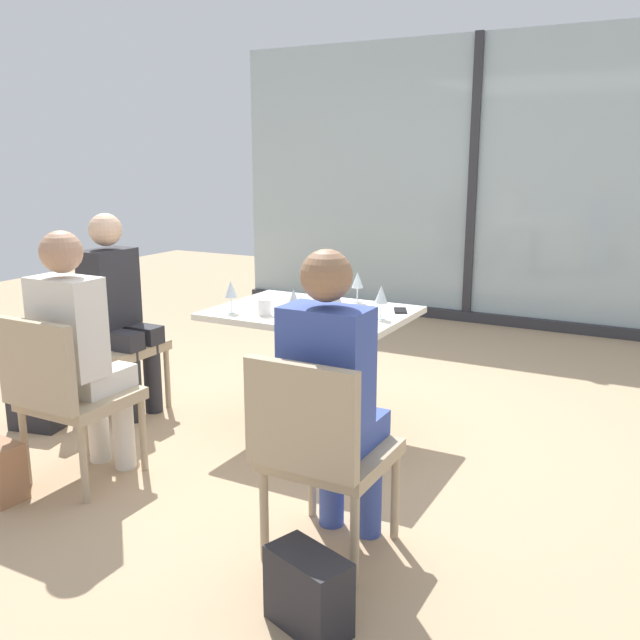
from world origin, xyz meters
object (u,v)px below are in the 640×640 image
(wine_glass_0, at_px, (381,295))
(cell_phone_on_table, at_px, (400,310))
(person_front_right, at_px, (333,388))
(wine_glass_3, at_px, (231,290))
(chair_front_right, at_px, (320,446))
(person_front_left, at_px, (79,344))
(chair_side_end, at_px, (107,334))
(handbag_2, at_px, (308,591))
(wine_glass_1, at_px, (337,301))
(wine_glass_4, at_px, (357,281))
(wine_glass_2, at_px, (294,299))
(dining_table_main, at_px, (312,345))
(coffee_cup, at_px, (265,307))
(person_side_end, at_px, (118,305))
(handbag_0, at_px, (36,406))
(chair_front_left, at_px, (65,390))

(wine_glass_0, bearing_deg, cell_phone_on_table, 84.77)
(cell_phone_on_table, bearing_deg, person_front_right, -104.68)
(wine_glass_3, bearing_deg, chair_front_right, -40.97)
(person_front_left, xyz_separation_m, wine_glass_3, (0.33, 0.82, 0.16))
(chair_side_end, relative_size, cell_phone_on_table, 6.04)
(person_front_right, bearing_deg, person_front_left, 180.00)
(wine_glass_3, xyz_separation_m, handbag_2, (1.23, -1.31, -0.72))
(wine_glass_1, height_order, wine_glass_4, same)
(wine_glass_2, height_order, cell_phone_on_table, wine_glass_2)
(chair_front_right, distance_m, wine_glass_2, 1.13)
(dining_table_main, height_order, chair_front_right, chair_front_right)
(wine_glass_0, distance_m, wine_glass_3, 0.85)
(coffee_cup, bearing_deg, chair_side_end, -175.98)
(person_front_right, height_order, wine_glass_2, person_front_right)
(wine_glass_3, bearing_deg, chair_side_end, -177.54)
(person_side_end, bearing_deg, dining_table_main, 14.75)
(chair_side_end, height_order, wine_glass_3, wine_glass_3)
(wine_glass_0, height_order, wine_glass_3, same)
(person_front_left, bearing_deg, cell_phone_on_table, 48.39)
(coffee_cup, relative_size, handbag_2, 0.30)
(wine_glass_1, bearing_deg, handbag_0, -163.42)
(wine_glass_2, relative_size, wine_glass_4, 1.00)
(wine_glass_4, relative_size, handbag_0, 0.62)
(wine_glass_4, distance_m, handbag_0, 2.06)
(chair_side_end, bearing_deg, wine_glass_3, 2.46)
(person_front_left, xyz_separation_m, wine_glass_2, (0.77, 0.76, 0.16))
(wine_glass_4, bearing_deg, dining_table_main, -112.91)
(cell_phone_on_table, bearing_deg, person_front_left, -156.59)
(wine_glass_2, height_order, coffee_cup, wine_glass_2)
(coffee_cup, bearing_deg, handbag_2, -52.70)
(chair_front_left, xyz_separation_m, person_front_right, (1.40, 0.11, 0.20))
(dining_table_main, xyz_separation_m, person_side_end, (-1.20, -0.32, 0.18))
(chair_side_end, distance_m, wine_glass_4, 1.62)
(chair_side_end, distance_m, person_side_end, 0.23)
(person_front_left, relative_size, wine_glass_4, 6.81)
(person_front_right, xyz_separation_m, handbag_0, (-2.15, 0.31, -0.56))
(wine_glass_1, height_order, handbag_0, wine_glass_1)
(person_front_right, height_order, wine_glass_0, person_front_right)
(dining_table_main, xyz_separation_m, chair_side_end, (-1.31, -0.32, -0.03))
(wine_glass_0, height_order, wine_glass_4, same)
(dining_table_main, bearing_deg, person_side_end, -165.25)
(wine_glass_1, bearing_deg, dining_table_main, 138.80)
(wine_glass_2, bearing_deg, person_front_right, -50.57)
(dining_table_main, height_order, wine_glass_1, wine_glass_1)
(wine_glass_2, xyz_separation_m, coffee_cup, (-0.24, 0.10, -0.09))
(person_side_end, distance_m, coffee_cup, 1.03)
(wine_glass_1, height_order, wine_glass_3, same)
(coffee_cup, height_order, cell_phone_on_table, coffee_cup)
(wine_glass_2, distance_m, wine_glass_4, 0.66)
(person_side_end, relative_size, cell_phone_on_table, 8.75)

